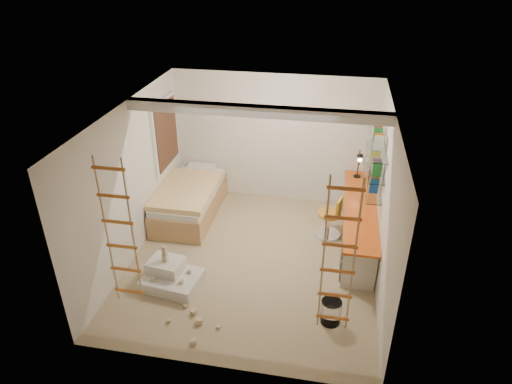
% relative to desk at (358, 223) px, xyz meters
% --- Properties ---
extents(floor, '(4.50, 4.50, 0.00)m').
position_rel_desk_xyz_m(floor, '(-1.72, -0.86, -0.40)').
color(floor, tan).
rests_on(floor, ground).
extents(ceiling_beam, '(4.00, 0.18, 0.16)m').
position_rel_desk_xyz_m(ceiling_beam, '(-1.72, -0.56, 2.12)').
color(ceiling_beam, white).
rests_on(ceiling_beam, ceiling).
extents(window_frame, '(0.06, 1.15, 1.35)m').
position_rel_desk_xyz_m(window_frame, '(-3.69, 0.64, 1.15)').
color(window_frame, white).
rests_on(window_frame, wall_left).
extents(window_blind, '(0.02, 1.00, 1.20)m').
position_rel_desk_xyz_m(window_blind, '(-3.65, 0.64, 1.15)').
color(window_blind, '#4C2D1E').
rests_on(window_blind, window_frame).
extents(rope_ladder_left, '(0.41, 0.04, 2.13)m').
position_rel_desk_xyz_m(rope_ladder_left, '(-3.07, -2.61, 1.11)').
color(rope_ladder_left, '#BE6E20').
rests_on(rope_ladder_left, ceiling).
extents(rope_ladder_right, '(0.41, 0.04, 2.13)m').
position_rel_desk_xyz_m(rope_ladder_right, '(-0.37, -2.61, 1.11)').
color(rope_ladder_right, '#C05E20').
rests_on(rope_ladder_right, ceiling).
extents(waste_bin, '(0.29, 0.29, 0.36)m').
position_rel_desk_xyz_m(waste_bin, '(-0.37, -2.06, -0.22)').
color(waste_bin, white).
rests_on(waste_bin, floor).
extents(desk, '(0.56, 2.80, 0.75)m').
position_rel_desk_xyz_m(desk, '(0.00, 0.00, 0.00)').
color(desk, '#E45B1A').
rests_on(desk, floor).
extents(shelves, '(0.25, 1.80, 0.71)m').
position_rel_desk_xyz_m(shelves, '(0.15, 0.27, 1.10)').
color(shelves, white).
rests_on(shelves, wall_right).
extents(bed, '(1.02, 2.00, 0.69)m').
position_rel_desk_xyz_m(bed, '(-3.20, 0.36, -0.07)').
color(bed, '#AD7F51').
rests_on(bed, floor).
extents(task_lamp, '(0.14, 0.36, 0.57)m').
position_rel_desk_xyz_m(task_lamp, '(-0.05, 0.96, 0.73)').
color(task_lamp, black).
rests_on(task_lamp, desk).
extents(swivel_chair, '(0.58, 0.58, 0.80)m').
position_rel_desk_xyz_m(swivel_chair, '(-0.49, 0.11, -0.11)').
color(swivel_chair, orange).
rests_on(swivel_chair, floor).
extents(play_platform, '(0.93, 0.76, 0.38)m').
position_rel_desk_xyz_m(play_platform, '(-2.86, -1.69, -0.26)').
color(play_platform, silver).
rests_on(play_platform, floor).
extents(toy_blocks, '(1.24, 1.27, 0.65)m').
position_rel_desk_xyz_m(toy_blocks, '(-2.57, -2.07, -0.19)').
color(toy_blocks, '#CCB284').
rests_on(toy_blocks, floor).
extents(books, '(0.14, 0.70, 0.92)m').
position_rel_desk_xyz_m(books, '(0.15, 0.27, 1.22)').
color(books, '#194CA5').
rests_on(books, shelves).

